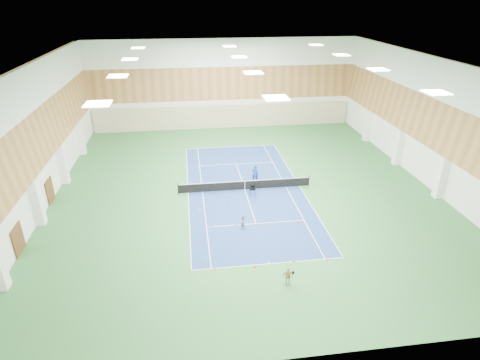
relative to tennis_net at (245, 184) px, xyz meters
name	(u,v)px	position (x,y,z in m)	size (l,w,h in m)	color
ground	(245,189)	(0.00, 0.00, -0.55)	(40.00, 40.00, 0.00)	#2D6933
room_shell	(245,131)	(0.00, 0.00, 5.45)	(36.00, 40.00, 12.00)	white
wood_cladding	(245,109)	(0.00, 0.00, 7.45)	(36.00, 40.00, 8.00)	#AB723F
ceiling_light_grid	(245,64)	(0.00, 0.00, 11.37)	(21.40, 25.40, 0.06)	white
court_surface	(245,189)	(0.00, 0.00, -0.55)	(10.97, 23.77, 0.01)	navy
tennis_balls_scatter	(245,189)	(0.00, 0.00, -0.50)	(10.57, 22.77, 0.07)	#CEE827
tennis_net	(245,184)	(0.00, 0.00, 0.00)	(12.80, 0.10, 1.10)	black
back_curtain	(224,117)	(0.00, 19.75, 1.05)	(35.40, 0.16, 3.20)	#C6B793
door_left_a	(18,240)	(-17.92, -8.00, 0.55)	(0.08, 1.80, 2.20)	#593319
door_left_b	(50,191)	(-17.92, 0.00, 0.55)	(0.08, 1.80, 2.20)	#593319
coach	(255,173)	(1.29, 1.68, 0.37)	(0.67, 0.44, 1.85)	#1F4390
child_court	(244,222)	(-1.10, -6.89, 0.02)	(0.56, 0.43, 1.14)	gray
child_apron	(288,276)	(0.76, -14.16, 0.10)	(0.77, 0.32, 1.31)	tan
ball_cart	(252,191)	(0.51, -1.35, -0.07)	(0.55, 0.55, 0.96)	black
cone_svc_a	(212,225)	(-3.63, -6.34, -0.45)	(0.18, 0.18, 0.20)	#FF4F0D
cone_svc_b	(236,224)	(-1.67, -6.44, -0.43)	(0.21, 0.21, 0.23)	orange
cone_svc_c	(267,225)	(0.79, -6.98, -0.44)	(0.21, 0.21, 0.23)	#FF560D
cone_svc_d	(298,223)	(3.46, -6.95, -0.43)	(0.22, 0.22, 0.24)	#EF510C
cone_base_a	(215,268)	(-3.88, -11.98, -0.45)	(0.17, 0.17, 0.19)	orange
cone_base_b	(255,266)	(-1.08, -12.16, -0.46)	(0.17, 0.17, 0.19)	#DD4B0B
cone_base_c	(294,261)	(1.78, -11.89, -0.45)	(0.18, 0.18, 0.20)	#E5560C
cone_base_d	(327,260)	(4.19, -12.10, -0.44)	(0.20, 0.20, 0.22)	#FF5A0D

